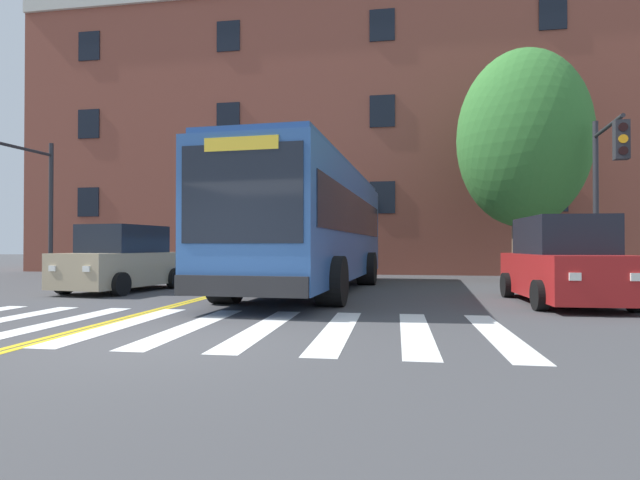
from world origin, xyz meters
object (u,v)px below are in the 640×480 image
city_bus (314,225)px  traffic_light_near_corner (606,173)px  car_red_far_lane (563,264)px  traffic_light_far_corner (14,182)px  street_tree_curbside_large (523,140)px  car_tan_near_lane (123,261)px  car_white_behind_bus (338,255)px

city_bus → traffic_light_near_corner: size_ratio=2.23×
city_bus → traffic_light_near_corner: (8.11, 1.36, 1.46)m
city_bus → car_red_far_lane: bearing=-20.2°
car_red_far_lane → traffic_light_far_corner: 17.09m
traffic_light_near_corner → street_tree_curbside_large: street_tree_curbside_large is taller
car_tan_near_lane → car_red_far_lane: car_red_far_lane is taller
car_red_far_lane → traffic_light_far_corner: size_ratio=0.83×
car_tan_near_lane → car_red_far_lane: size_ratio=0.96×
car_white_behind_bus → traffic_light_far_corner: (-9.91, -9.61, 2.61)m
city_bus → traffic_light_near_corner: traffic_light_near_corner is taller
traffic_light_near_corner → traffic_light_far_corner: bearing=-179.9°
city_bus → traffic_light_far_corner: 10.83m
street_tree_curbside_large → traffic_light_far_corner: bearing=-170.1°
traffic_light_near_corner → car_white_behind_bus: bearing=132.6°
car_tan_near_lane → street_tree_curbside_large: (11.80, 5.25, 4.09)m
car_tan_near_lane → car_white_behind_bus: size_ratio=0.90×
car_tan_near_lane → car_white_behind_bus: bearing=69.1°
car_tan_near_lane → street_tree_curbside_large: street_tree_curbside_large is taller
car_white_behind_bus → traffic_light_near_corner: (8.82, -9.58, 2.49)m
city_bus → car_white_behind_bus: 11.01m
city_bus → car_white_behind_bus: size_ratio=2.51×
street_tree_curbside_large → car_white_behind_bus: bearing=137.8°
traffic_light_far_corner → car_white_behind_bus: bearing=44.1°
city_bus → car_tan_near_lane: (-5.23, -0.91, -1.01)m
city_bus → traffic_light_near_corner: bearing=9.5°
city_bus → traffic_light_far_corner: (-10.63, 1.34, 1.59)m
car_white_behind_bus → street_tree_curbside_large: street_tree_curbside_large is taller
car_red_far_lane → street_tree_curbside_large: 7.71m
car_tan_near_lane → traffic_light_far_corner: 6.40m
traffic_light_far_corner → street_tree_curbside_large: street_tree_curbside_large is taller
car_red_far_lane → car_white_behind_bus: car_red_far_lane is taller
car_tan_near_lane → traffic_light_near_corner: traffic_light_near_corner is taller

